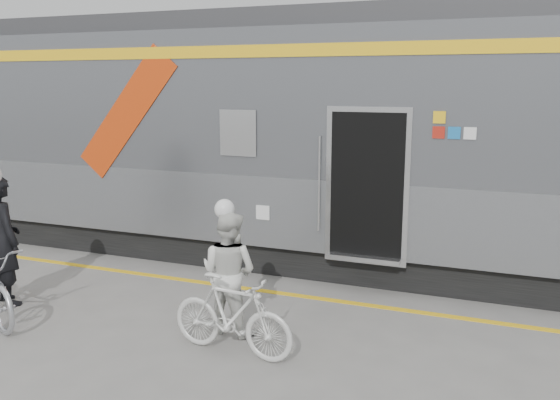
% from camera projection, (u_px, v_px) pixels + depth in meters
% --- Properties ---
extents(ground, '(90.00, 90.00, 0.00)m').
position_uv_depth(ground, '(184.00, 351.00, 6.74)').
color(ground, slate).
rests_on(ground, ground).
extents(train, '(24.00, 3.17, 4.10)m').
position_uv_depth(train, '(265.00, 137.00, 10.43)').
color(train, black).
rests_on(train, ground).
extents(safety_strip, '(24.00, 0.12, 0.01)m').
position_uv_depth(safety_strip, '(259.00, 290.00, 8.70)').
color(safety_strip, yellow).
rests_on(safety_strip, ground).
extents(man, '(0.77, 0.65, 1.78)m').
position_uv_depth(man, '(4.00, 241.00, 8.04)').
color(man, black).
rests_on(man, ground).
extents(woman, '(0.79, 0.64, 1.51)m').
position_uv_depth(woman, '(229.00, 272.00, 7.14)').
color(woman, silver).
rests_on(woman, ground).
extents(bicycle_right, '(1.56, 0.58, 0.92)m').
position_uv_depth(bicycle_right, '(232.00, 315.00, 6.59)').
color(bicycle_right, silver).
rests_on(bicycle_right, ground).
extents(helmet_woman, '(0.24, 0.24, 0.24)m').
position_uv_depth(helmet_woman, '(228.00, 201.00, 6.97)').
color(helmet_woman, white).
rests_on(helmet_woman, woman).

